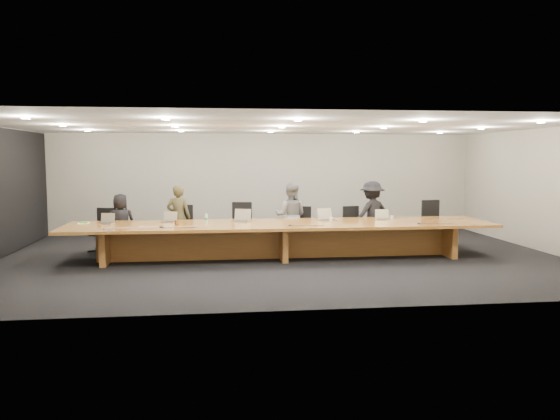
# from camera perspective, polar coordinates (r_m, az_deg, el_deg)

# --- Properties ---
(ground) EXTENTS (12.00, 12.00, 0.00)m
(ground) POSITION_cam_1_polar(r_m,az_deg,el_deg) (11.71, 0.18, -5.02)
(ground) COLOR black
(ground) RESTS_ON ground
(back_wall) EXTENTS (12.00, 0.02, 2.80)m
(back_wall) POSITION_cam_1_polar(r_m,az_deg,el_deg) (15.50, -1.67, 2.80)
(back_wall) COLOR #BAB5A9
(back_wall) RESTS_ON ground
(conference_table) EXTENTS (9.00, 1.80, 0.75)m
(conference_table) POSITION_cam_1_polar(r_m,az_deg,el_deg) (11.62, 0.18, -2.50)
(conference_table) COLOR #955A20
(conference_table) RESTS_ON ground
(chair_far_left) EXTENTS (0.64, 0.64, 1.01)m
(chair_far_left) POSITION_cam_1_polar(r_m,az_deg,el_deg) (12.99, -18.09, -1.98)
(chair_far_left) COLOR black
(chair_far_left) RESTS_ON ground
(chair_left) EXTENTS (0.60, 0.60, 1.07)m
(chair_left) POSITION_cam_1_polar(r_m,az_deg,el_deg) (12.72, -10.20, -1.82)
(chair_left) COLOR black
(chair_left) RESTS_ON ground
(chair_mid_left) EXTENTS (0.67, 0.67, 1.11)m
(chair_mid_left) POSITION_cam_1_polar(r_m,az_deg,el_deg) (12.75, -4.13, -1.63)
(chair_mid_left) COLOR black
(chair_mid_left) RESTS_ON ground
(chair_mid_right) EXTENTS (0.60, 0.60, 1.00)m
(chair_mid_right) POSITION_cam_1_polar(r_m,az_deg,el_deg) (12.89, 2.32, -1.80)
(chair_mid_right) COLOR black
(chair_mid_right) RESTS_ON ground
(chair_right) EXTENTS (0.60, 0.60, 0.99)m
(chair_right) POSITION_cam_1_polar(r_m,az_deg,el_deg) (13.16, 7.78, -1.70)
(chair_right) COLOR black
(chair_right) RESTS_ON ground
(chair_far_right) EXTENTS (0.65, 0.65, 1.12)m
(chair_far_right) POSITION_cam_1_polar(r_m,az_deg,el_deg) (13.81, 15.89, -1.26)
(chair_far_right) COLOR black
(chair_far_right) RESTS_ON ground
(person_a) EXTENTS (0.69, 0.49, 1.33)m
(person_a) POSITION_cam_1_polar(r_m,az_deg,el_deg) (12.85, -16.29, -1.30)
(person_a) COLOR black
(person_a) RESTS_ON ground
(person_b) EXTENTS (0.61, 0.46, 1.53)m
(person_b) POSITION_cam_1_polar(r_m,az_deg,el_deg) (12.74, -10.55, -0.78)
(person_b) COLOR #3C3821
(person_b) RESTS_ON ground
(person_c) EXTENTS (0.88, 0.77, 1.54)m
(person_c) POSITION_cam_1_polar(r_m,az_deg,el_deg) (12.82, 1.13, -0.61)
(person_c) COLOR slate
(person_c) RESTS_ON ground
(person_d) EXTENTS (1.16, 0.90, 1.57)m
(person_d) POSITION_cam_1_polar(r_m,az_deg,el_deg) (13.21, 9.58, -0.43)
(person_d) COLOR black
(person_d) RESTS_ON ground
(laptop_a) EXTENTS (0.33, 0.27, 0.23)m
(laptop_a) POSITION_cam_1_polar(r_m,az_deg,el_deg) (12.00, -17.73, -0.85)
(laptop_a) COLOR #BFB091
(laptop_a) RESTS_ON conference_table
(laptop_b) EXTENTS (0.35, 0.30, 0.24)m
(laptop_b) POSITION_cam_1_polar(r_m,az_deg,el_deg) (11.94, -11.57, -0.71)
(laptop_b) COLOR #BDAB90
(laptop_b) RESTS_ON conference_table
(laptop_c) EXTENTS (0.43, 0.37, 0.29)m
(laptop_c) POSITION_cam_1_polar(r_m,az_deg,el_deg) (11.81, -4.10, -0.56)
(laptop_c) COLOR tan
(laptop_c) RESTS_ON conference_table
(laptop_d) EXTENTS (0.43, 0.37, 0.28)m
(laptop_d) POSITION_cam_1_polar(r_m,az_deg,el_deg) (12.04, 5.00, -0.46)
(laptop_d) COLOR #C5B597
(laptop_d) RESTS_ON conference_table
(laptop_e) EXTENTS (0.33, 0.26, 0.24)m
(laptop_e) POSITION_cam_1_polar(r_m,az_deg,el_deg) (12.38, 10.68, -0.47)
(laptop_e) COLOR beige
(laptop_e) RESTS_ON conference_table
(water_bottle) EXTENTS (0.08, 0.08, 0.20)m
(water_bottle) POSITION_cam_1_polar(r_m,az_deg,el_deg) (11.60, -7.71, -0.93)
(water_bottle) COLOR silver
(water_bottle) RESTS_ON conference_table
(amber_mug) EXTENTS (0.09, 0.09, 0.10)m
(amber_mug) POSITION_cam_1_polar(r_m,az_deg,el_deg) (11.43, -10.76, -1.31)
(amber_mug) COLOR brown
(amber_mug) RESTS_ON conference_table
(paper_cup_near) EXTENTS (0.10, 0.10, 0.09)m
(paper_cup_near) POSITION_cam_1_polar(r_m,az_deg,el_deg) (11.92, 5.35, -0.98)
(paper_cup_near) COLOR white
(paper_cup_near) RESTS_ON conference_table
(paper_cup_far) EXTENTS (0.08, 0.08, 0.09)m
(paper_cup_far) POSITION_cam_1_polar(r_m,az_deg,el_deg) (12.49, 11.62, -0.79)
(paper_cup_far) COLOR silver
(paper_cup_far) RESTS_ON conference_table
(notepad) EXTENTS (0.26, 0.22, 0.01)m
(notepad) POSITION_cam_1_polar(r_m,az_deg,el_deg) (12.23, -19.85, -1.31)
(notepad) COLOR white
(notepad) RESTS_ON conference_table
(lime_gadget) EXTENTS (0.18, 0.13, 0.03)m
(lime_gadget) POSITION_cam_1_polar(r_m,az_deg,el_deg) (12.21, -19.79, -1.23)
(lime_gadget) COLOR #56A92D
(lime_gadget) RESTS_ON notepad
(av_box) EXTENTS (0.22, 0.19, 0.03)m
(av_box) POSITION_cam_1_polar(r_m,az_deg,el_deg) (11.08, -17.48, -1.89)
(av_box) COLOR #9F9FA3
(av_box) RESTS_ON conference_table
(mic_left) EXTENTS (0.13, 0.13, 0.03)m
(mic_left) POSITION_cam_1_polar(r_m,az_deg,el_deg) (11.10, -12.30, -1.74)
(mic_left) COLOR black
(mic_left) RESTS_ON conference_table
(mic_center) EXTENTS (0.13, 0.13, 0.03)m
(mic_center) POSITION_cam_1_polar(r_m,az_deg,el_deg) (11.13, 1.05, -1.60)
(mic_center) COLOR black
(mic_center) RESTS_ON conference_table
(mic_right) EXTENTS (0.14, 0.14, 0.03)m
(mic_right) POSITION_cam_1_polar(r_m,az_deg,el_deg) (11.81, 14.33, -1.35)
(mic_right) COLOR black
(mic_right) RESTS_ON conference_table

